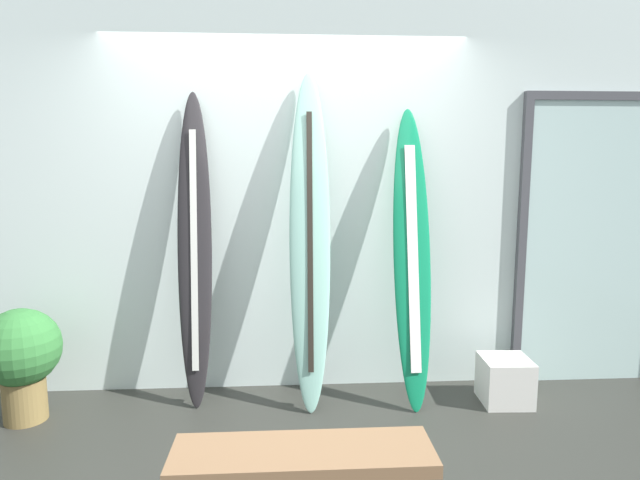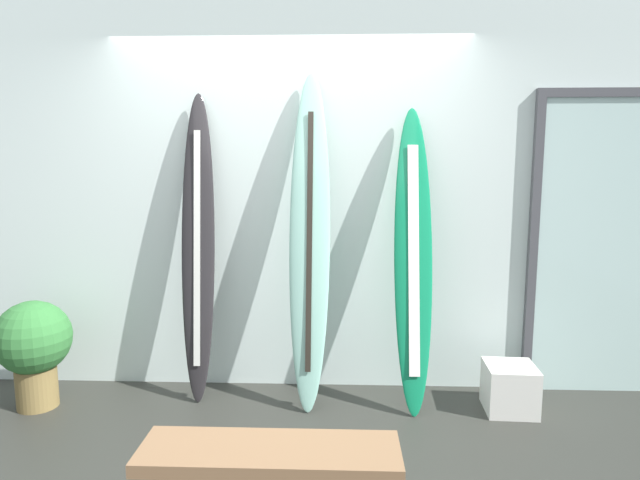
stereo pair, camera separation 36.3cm
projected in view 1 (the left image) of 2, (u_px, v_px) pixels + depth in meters
wall_back at (287, 196)px, 3.93m from camera, size 7.20×0.20×2.80m
surfboard_charcoal at (195, 252)px, 3.64m from camera, size 0.24×0.36×2.11m
surfboard_seafoam at (310, 243)px, 3.62m from camera, size 0.28×0.49×2.25m
surfboard_emerald at (412, 257)px, 3.66m from camera, size 0.26×0.50×2.01m
display_block_left at (505, 380)px, 3.73m from camera, size 0.34×0.34×0.31m
glass_door at (591, 236)px, 3.99m from camera, size 1.11×0.06×2.13m
potted_plant at (21, 355)px, 3.43m from camera, size 0.49×0.49×0.73m
bench at (303, 460)px, 2.33m from camera, size 1.13×0.33×0.43m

